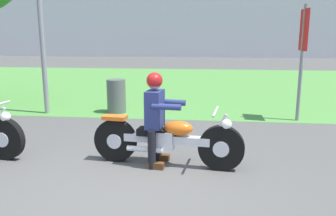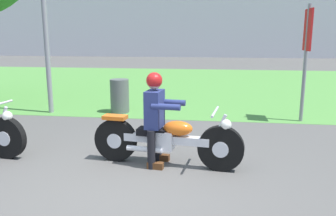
{
  "view_description": "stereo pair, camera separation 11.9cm",
  "coord_description": "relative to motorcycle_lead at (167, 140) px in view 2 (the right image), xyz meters",
  "views": [
    {
      "loc": [
        0.98,
        -3.96,
        1.96
      ],
      "look_at": [
        0.41,
        1.22,
        0.85
      ],
      "focal_mm": 37.25,
      "sensor_mm": 36.0,
      "label": 1
    },
    {
      "loc": [
        1.1,
        -3.95,
        1.96
      ],
      "look_at": [
        0.41,
        1.22,
        0.85
      ],
      "focal_mm": 37.25,
      "sensor_mm": 36.0,
      "label": 2
    }
  ],
  "objects": [
    {
      "name": "trash_can",
      "position": [
        -1.68,
        3.49,
        0.02
      ],
      "size": [
        0.47,
        0.47,
        0.85
      ],
      "primitive_type": "cylinder",
      "color": "#595E5B",
      "rests_on": "ground"
    },
    {
      "name": "sign_banner",
      "position": [
        2.68,
        3.13,
        1.32
      ],
      "size": [
        0.08,
        0.6,
        2.6
      ],
      "color": "gray",
      "rests_on": "ground"
    },
    {
      "name": "ground",
      "position": [
        -0.42,
        -1.02,
        -0.4
      ],
      "size": [
        120.0,
        120.0,
        0.0
      ],
      "primitive_type": "plane",
      "color": "#565451"
    },
    {
      "name": "grass_verge",
      "position": [
        -0.42,
        8.85,
        -0.4
      ],
      "size": [
        60.0,
        12.0,
        0.01
      ],
      "primitive_type": "cube",
      "color": "#549342",
      "rests_on": "ground"
    },
    {
      "name": "rider_lead",
      "position": [
        -0.17,
        0.02,
        0.42
      ],
      "size": [
        0.59,
        0.5,
        1.42
      ],
      "rotation": [
        0.0,
        0.0,
        -0.12
      ],
      "color": "black",
      "rests_on": "ground"
    },
    {
      "name": "motorcycle_lead",
      "position": [
        0.0,
        0.0,
        0.0
      ],
      "size": [
        2.31,
        0.66,
        0.89
      ],
      "rotation": [
        0.0,
        0.0,
        -0.12
      ],
      "color": "black",
      "rests_on": "ground"
    }
  ]
}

